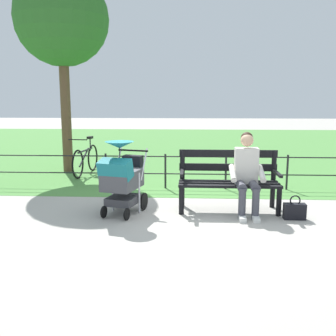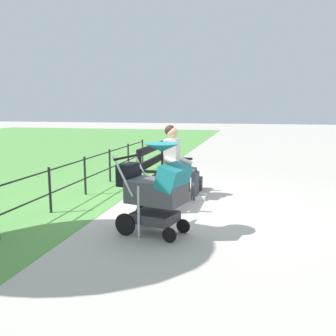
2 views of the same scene
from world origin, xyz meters
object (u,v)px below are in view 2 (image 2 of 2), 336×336
at_px(stroller, 157,188).
at_px(person_on_bench, 178,160).
at_px(park_bench, 162,170).
at_px(handbag, 198,183).

bearing_deg(stroller, person_on_bench, -176.35).
bearing_deg(park_bench, handbag, 153.16).
relative_size(park_bench, stroller, 1.39).
xyz_separation_m(park_bench, person_on_bench, (-0.26, 0.22, 0.15)).
xyz_separation_m(park_bench, stroller, (1.67, 0.35, 0.07)).
bearing_deg(handbag, park_bench, -26.84).
relative_size(park_bench, person_on_bench, 1.26).
height_order(park_bench, person_on_bench, person_on_bench).
distance_m(person_on_bench, handbag, 0.92).
bearing_deg(handbag, person_on_bench, -20.43).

